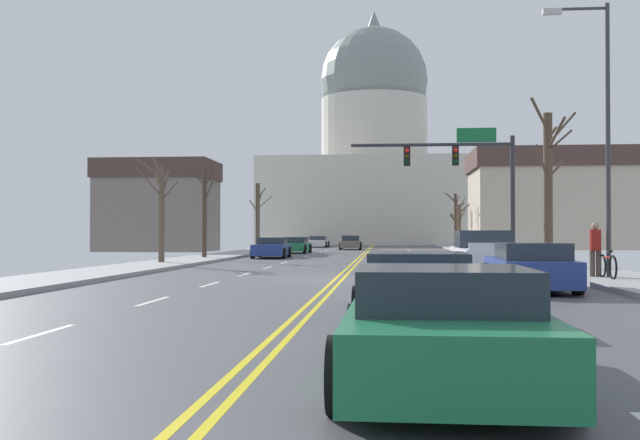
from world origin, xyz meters
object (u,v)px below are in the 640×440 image
(sedan_near_04, at_px, (442,329))
(sedan_oncoming_03, at_px, (318,242))
(signal_gantry, at_px, (465,166))
(sedan_near_02, at_px, (530,267))
(sedan_near_03, at_px, (418,287))
(sedan_oncoming_01, at_px, (295,245))
(sedan_oncoming_02, at_px, (351,243))
(street_lamp_right, at_px, (600,117))
(pedestrian_00, at_px, (595,246))
(bicycle_parked, at_px, (607,266))
(sedan_near_00, at_px, (474,252))
(pickup_truck_near_01, at_px, (485,255))
(sedan_oncoming_00, at_px, (272,248))

(sedan_near_04, relative_size, sedan_oncoming_03, 0.96)
(signal_gantry, bearing_deg, sedan_near_02, -90.67)
(sedan_near_03, xyz_separation_m, sedan_near_04, (-0.02, -5.67, 0.01))
(sedan_oncoming_01, bearing_deg, sedan_oncoming_03, 90.85)
(sedan_oncoming_01, bearing_deg, sedan_near_04, -81.38)
(sedan_oncoming_02, relative_size, sedan_oncoming_03, 1.01)
(street_lamp_right, xyz_separation_m, sedan_oncoming_03, (-13.41, 53.31, -4.44))
(sedan_near_04, distance_m, pedestrian_00, 17.03)
(sedan_oncoming_03, xyz_separation_m, bicycle_parked, (13.44, -53.89, -0.07))
(sedan_near_00, xyz_separation_m, sedan_near_02, (-0.24, -13.99, -0.02))
(pickup_truck_near_01, distance_m, sedan_oncoming_00, 19.75)
(sedan_oncoming_02, bearing_deg, sedan_near_03, -86.11)
(signal_gantry, distance_m, pedestrian_00, 13.90)
(sedan_near_02, distance_m, sedan_near_04, 12.52)
(bicycle_parked, bearing_deg, sedan_oncoming_01, 112.44)
(sedan_near_02, distance_m, sedan_oncoming_03, 58.04)
(sedan_oncoming_02, relative_size, pedestrian_00, 2.76)
(sedan_oncoming_00, relative_size, sedan_oncoming_01, 0.97)
(sedan_near_00, height_order, bicycle_parked, sedan_near_00)
(sedan_oncoming_03, bearing_deg, sedan_near_00, -75.89)
(sedan_oncoming_03, relative_size, bicycle_parked, 2.56)
(sedan_near_00, relative_size, sedan_oncoming_00, 1.03)
(pickup_truck_near_01, height_order, sedan_oncoming_02, pickup_truck_near_01)
(sedan_near_04, relative_size, pedestrian_00, 2.64)
(pickup_truck_near_01, height_order, sedan_oncoming_03, pickup_truck_near_01)
(sedan_near_04, bearing_deg, sedan_oncoming_00, 101.29)
(sedan_near_02, relative_size, sedan_oncoming_00, 1.06)
(street_lamp_right, distance_m, pedestrian_00, 3.94)
(sedan_near_04, bearing_deg, pickup_truck_near_01, 81.25)
(signal_gantry, relative_size, sedan_oncoming_03, 1.75)
(signal_gantry, distance_m, pickup_truck_near_01, 10.68)
(signal_gantry, bearing_deg, sedan_oncoming_01, 120.35)
(sedan_oncoming_00, height_order, sedan_oncoming_03, sedan_oncoming_00)
(sedan_near_00, distance_m, sedan_near_04, 26.33)
(sedan_near_00, xyz_separation_m, sedan_oncoming_02, (-6.98, 33.01, -0.03))
(sedan_near_02, height_order, sedan_oncoming_01, sedan_near_02)
(sedan_near_00, distance_m, sedan_oncoming_02, 33.74)
(sedan_near_00, xyz_separation_m, sedan_oncoming_01, (-10.50, 20.93, -0.04))
(sedan_oncoming_00, relative_size, bicycle_parked, 2.48)
(sedan_near_00, relative_size, sedan_near_02, 0.97)
(sedan_oncoming_03, height_order, pedestrian_00, pedestrian_00)
(sedan_oncoming_02, bearing_deg, sedan_oncoming_03, 110.91)
(signal_gantry, height_order, sedan_oncoming_03, signal_gantry)
(pickup_truck_near_01, bearing_deg, street_lamp_right, -48.78)
(sedan_oncoming_02, xyz_separation_m, bicycle_parked, (9.59, -43.83, -0.09))
(sedan_near_00, distance_m, pickup_truck_near_01, 6.84)
(sedan_near_03, bearing_deg, sedan_oncoming_00, 103.35)
(sedan_near_03, bearing_deg, pickup_truck_near_01, 77.77)
(sedan_oncoming_01, bearing_deg, bicycle_parked, -67.56)
(street_lamp_right, relative_size, sedan_oncoming_02, 1.82)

